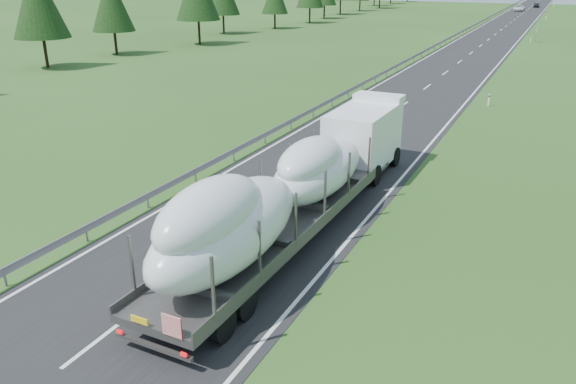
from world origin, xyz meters
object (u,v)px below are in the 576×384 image
at_px(highway_sign, 537,31).
at_px(boat_truck, 298,181).
at_px(distant_van, 519,8).
at_px(distant_car_dark, 536,5).

xyz_separation_m(highway_sign, boat_truck, (-4.90, -79.29, 0.57)).
height_order(distant_van, distant_car_dark, distant_van).
xyz_separation_m(boat_truck, distant_van, (-4.01, 157.52, -1.57)).
distance_m(boat_truck, distant_van, 157.58).
xyz_separation_m(distant_van, distant_car_dark, (3.33, 19.91, -0.08)).
bearing_deg(highway_sign, boat_truck, -93.53).
distance_m(highway_sign, distant_van, 78.74).
height_order(boat_truck, distant_van, boat_truck).
bearing_deg(boat_truck, highway_sign, 86.47).
relative_size(highway_sign, boat_truck, 0.12).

